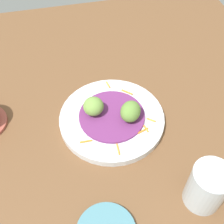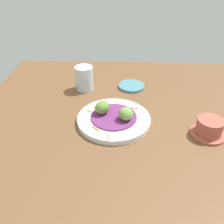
{
  "view_description": "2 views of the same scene",
  "coord_description": "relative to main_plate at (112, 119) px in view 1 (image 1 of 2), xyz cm",
  "views": [
    {
      "loc": [
        -43.12,
        6.33,
        58.26
      ],
      "look_at": [
        -1.14,
        -3.4,
        6.1
      ],
      "focal_mm": 46.45,
      "sensor_mm": 36.0,
      "label": 1
    },
    {
      "loc": [
        66.23,
        -1.79,
        51.31
      ],
      "look_at": [
        0.02,
        -4.06,
        6.45
      ],
      "focal_mm": 38.05,
      "sensor_mm": 36.0,
      "label": 2
    }
  ],
  "objects": [
    {
      "name": "cabbage_bed",
      "position": [
        0.0,
        -0.0,
        1.19
      ],
      "size": [
        15.86,
        15.86,
        0.55
      ],
      "primitive_type": "cylinder",
      "color": "#702D6B",
      "rests_on": "main_plate"
    },
    {
      "name": "guac_scoop_center",
      "position": [
        1.78,
        4.02,
        3.67
      ],
      "size": [
        5.97,
        5.98,
        4.41
      ],
      "primitive_type": "ellipsoid",
      "rotation": [
        0.0,
        0.0,
        1.3
      ],
      "color": "#759E47",
      "rests_on": "cabbage_bed"
    },
    {
      "name": "water_glass",
      "position": [
        -23.27,
        -13.1,
        4.21
      ],
      "size": [
        7.49,
        7.49,
        10.24
      ],
      "primitive_type": "cylinder",
      "color": "silver",
      "rests_on": "table_surface"
    },
    {
      "name": "main_plate",
      "position": [
        0.0,
        0.0,
        0.0
      ],
      "size": [
        25.35,
        25.35,
        1.83
      ],
      "primitive_type": "cylinder",
      "color": "silver",
      "rests_on": "table_surface"
    },
    {
      "name": "guac_scoop_left",
      "position": [
        -1.78,
        -4.02,
        3.79
      ],
      "size": [
        7.18,
        6.98,
        4.64
      ],
      "primitive_type": "ellipsoid",
      "rotation": [
        0.0,
        0.0,
        4.08
      ],
      "color": "olive",
      "rests_on": "cabbage_bed"
    },
    {
      "name": "table_surface",
      "position": [
        0.63,
        3.47,
        -1.91
      ],
      "size": [
        110.0,
        110.0,
        2.0
      ],
      "primitive_type": "cube",
      "color": "brown",
      "rests_on": "ground"
    },
    {
      "name": "carrot_garnish",
      "position": [
        -1.83,
        -2.72,
        1.11
      ],
      "size": [
        22.54,
        18.54,
        0.4
      ],
      "color": "orange",
      "rests_on": "main_plate"
    }
  ]
}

